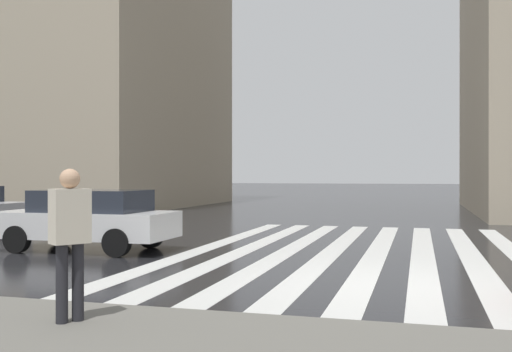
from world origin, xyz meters
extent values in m
plane|color=black|center=(0.00, 0.00, 0.00)|extent=(220.00, 220.00, 0.00)
cube|color=silver|center=(4.00, -1.47, 0.00)|extent=(13.00, 0.50, 0.01)
cube|color=silver|center=(4.00, -0.47, 0.00)|extent=(13.00, 0.50, 0.01)
cube|color=silver|center=(4.00, 0.53, 0.00)|extent=(13.00, 0.50, 0.01)
cube|color=silver|center=(4.00, 1.53, 0.00)|extent=(13.00, 0.50, 0.01)
cube|color=silver|center=(4.00, 2.53, 0.00)|extent=(13.00, 0.50, 0.01)
cube|color=silver|center=(4.00, 3.53, 0.00)|extent=(13.00, 0.50, 0.01)
cube|color=silver|center=(4.00, 4.53, 0.00)|extent=(13.00, 0.50, 0.01)
cylinder|color=black|center=(6.33, 12.21, 0.31)|extent=(0.20, 0.62, 0.62)
cube|color=silver|center=(2.50, 7.09, 0.61)|extent=(1.75, 4.10, 0.60)
cube|color=#232833|center=(2.50, 6.94, 1.16)|extent=(1.54, 2.46, 0.50)
cylinder|color=black|center=(1.68, 8.34, 0.31)|extent=(0.20, 0.62, 0.62)
cylinder|color=black|center=(3.33, 8.34, 0.31)|extent=(0.20, 0.62, 0.62)
cylinder|color=black|center=(1.68, 5.84, 0.31)|extent=(0.20, 0.62, 0.62)
cylinder|color=black|center=(3.33, 5.84, 0.31)|extent=(0.20, 0.62, 0.62)
cube|color=beige|center=(-3.93, 3.29, 1.31)|extent=(0.47, 0.43, 0.60)
sphere|color=tan|center=(-3.93, 3.29, 1.72)|extent=(0.22, 0.22, 0.22)
cylinder|color=#232328|center=(-4.01, 3.34, 0.58)|extent=(0.13, 0.13, 0.86)
cylinder|color=#232328|center=(-3.86, 3.24, 0.58)|extent=(0.13, 0.13, 0.86)
camera|label=1|loc=(-9.55, -0.40, 1.76)|focal=41.10mm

